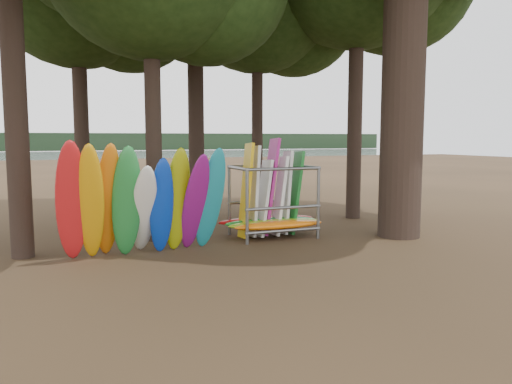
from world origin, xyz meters
name	(u,v)px	position (x,y,z in m)	size (l,w,h in m)	color
ground	(250,256)	(0.00, 0.00, 0.00)	(120.00, 120.00, 0.00)	#47331E
lake	(92,159)	(0.00, 60.00, 0.00)	(160.00, 160.00, 0.00)	gray
far_shore	(77,142)	(0.00, 110.00, 2.00)	(160.00, 4.00, 4.00)	black
kayak_row	(141,203)	(-2.45, 0.93, 1.31)	(4.06, 1.83, 2.97)	red
storage_rack	(273,204)	(1.49, 2.06, 0.97)	(3.05, 1.50, 2.90)	slate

